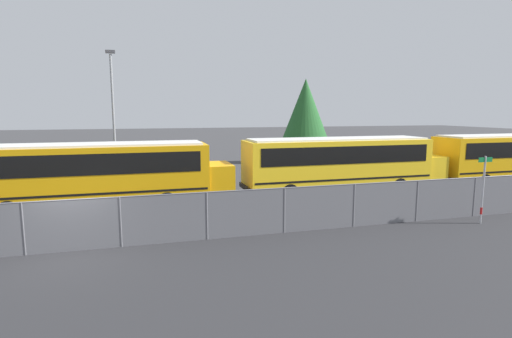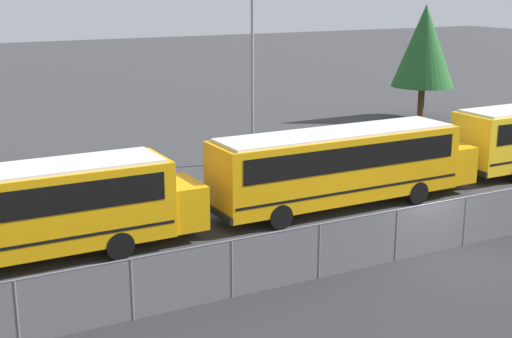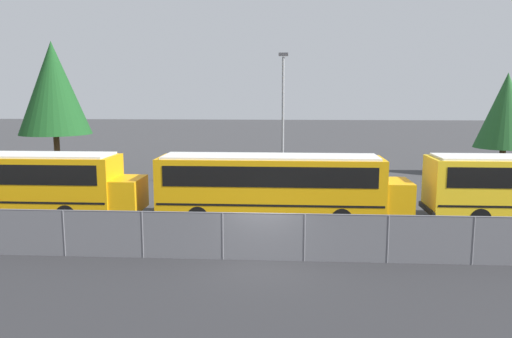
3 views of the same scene
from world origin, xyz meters
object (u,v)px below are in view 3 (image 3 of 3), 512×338
school_bus_1 (15,180)px  tree_0 (506,111)px  school_bus_2 (276,183)px  tree_1 (53,88)px  light_pole (283,116)px

school_bus_1 → tree_0: 32.76m
school_bus_2 → tree_1: size_ratio=1.21×
school_bus_1 → tree_0: tree_0 is taller
tree_1 → school_bus_2: bearing=-37.8°
school_bus_1 → light_pole: 15.82m
school_bus_1 → school_bus_2: (12.88, 0.10, 0.00)m
school_bus_1 → light_pole: size_ratio=1.40×
school_bus_1 → light_pole: light_pole is taller
school_bus_1 → light_pole: bearing=32.6°
school_bus_1 → school_bus_2: same height
school_bus_1 → tree_1: bearing=107.2°
school_bus_1 → school_bus_2: bearing=0.5°
light_pole → tree_1: 17.99m
school_bus_1 → school_bus_2: size_ratio=1.00×
light_pole → tree_1: tree_1 is taller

